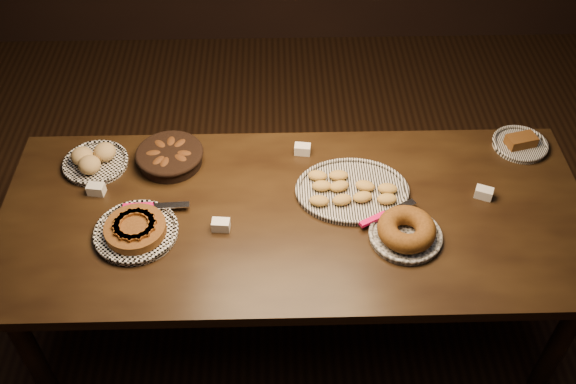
{
  "coord_description": "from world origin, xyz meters",
  "views": [
    {
      "loc": [
        -0.07,
        -1.76,
        2.66
      ],
      "look_at": [
        -0.03,
        0.05,
        0.82
      ],
      "focal_mm": 40.0,
      "sensor_mm": 36.0,
      "label": 1
    }
  ],
  "objects_px": {
    "buffet_table": "(295,225)",
    "apple_tart_plate": "(136,230)",
    "bundt_cake_plate": "(406,231)",
    "madeleine_platter": "(351,190)"
  },
  "relations": [
    {
      "from": "bundt_cake_plate",
      "to": "madeleine_platter",
      "type": "bearing_deg",
      "value": 143.59
    },
    {
      "from": "buffet_table",
      "to": "apple_tart_plate",
      "type": "distance_m",
      "value": 0.64
    },
    {
      "from": "apple_tart_plate",
      "to": "madeleine_platter",
      "type": "relative_size",
      "value": 0.78
    },
    {
      "from": "buffet_table",
      "to": "madeleine_platter",
      "type": "distance_m",
      "value": 0.27
    },
    {
      "from": "buffet_table",
      "to": "bundt_cake_plate",
      "type": "xyz_separation_m",
      "value": [
        0.42,
        -0.14,
        0.11
      ]
    },
    {
      "from": "buffet_table",
      "to": "bundt_cake_plate",
      "type": "height_order",
      "value": "bundt_cake_plate"
    },
    {
      "from": "madeleine_platter",
      "to": "buffet_table",
      "type": "bearing_deg",
      "value": -155.44
    },
    {
      "from": "buffet_table",
      "to": "apple_tart_plate",
      "type": "bearing_deg",
      "value": -171.2
    },
    {
      "from": "buffet_table",
      "to": "bundt_cake_plate",
      "type": "bearing_deg",
      "value": -18.57
    },
    {
      "from": "apple_tart_plate",
      "to": "buffet_table",
      "type": "bearing_deg",
      "value": 25.83
    }
  ]
}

